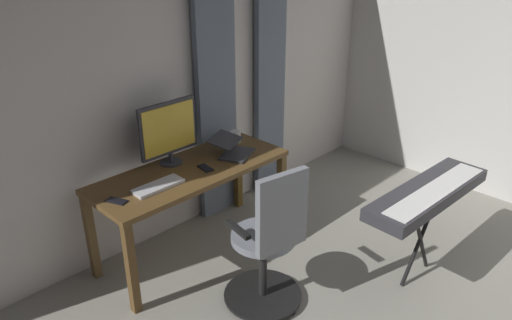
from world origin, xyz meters
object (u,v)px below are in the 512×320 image
mug_tea (235,137)px  piano_keyboard (428,195)px  desk (192,180)px  office_chair (269,245)px  cell_phone_by_monitor (205,168)px  computer_monitor (168,130)px  laptop (233,149)px  cell_phone_face_up (117,201)px  computer_keyboard (158,186)px

mug_tea → piano_keyboard: bearing=102.6°
desk → office_chair: 0.91m
cell_phone_by_monitor → mug_tea: 0.57m
computer_monitor → mug_tea: computer_monitor is taller
desk → office_chair: bearing=86.1°
laptop → cell_phone_face_up: laptop is taller
computer_monitor → laptop: bearing=152.3°
desk → mug_tea: mug_tea is taller
desk → computer_monitor: size_ratio=3.10×
cell_phone_face_up → piano_keyboard: (-1.64, 1.43, -0.05)m
office_chair → laptop: bearing=71.7°
office_chair → computer_monitor: (-0.02, -1.09, 0.52)m
computer_monitor → cell_phone_face_up: bearing=20.9°
cell_phone_by_monitor → mug_tea: mug_tea is taller
laptop → computer_monitor: bearing=-52.0°
piano_keyboard → computer_monitor: bearing=-56.6°
desk → laptop: laptop is taller
office_chair → laptop: office_chair is taller
computer_keyboard → laptop: bearing=-177.2°
office_chair → mug_tea: size_ratio=8.12×
laptop → mug_tea: bearing=-162.0°
laptop → mug_tea: (-0.20, -0.18, -0.00)m
cell_phone_by_monitor → cell_phone_face_up: bearing=5.0°
computer_keyboard → cell_phone_face_up: bearing=-5.9°
office_chair → cell_phone_by_monitor: bearing=90.7°
computer_monitor → cell_phone_face_up: computer_monitor is taller
desk → laptop: 0.43m
cell_phone_face_up → mug_tea: size_ratio=1.07×
piano_keyboard → laptop: bearing=-66.4°
mug_tea → desk: bearing=13.1°
computer_monitor → piano_keyboard: 1.98m
office_chair → laptop: size_ratio=2.70×
desk → computer_monitor: bearing=-77.3°
desk → office_chair: office_chair is taller
laptop → cell_phone_face_up: 1.08m
cell_phone_by_monitor → piano_keyboard: (-0.89, 1.40, -0.05)m
laptop → cell_phone_by_monitor: (0.33, 0.04, -0.05)m
mug_tea → computer_keyboard: bearing=12.8°
piano_keyboard → mug_tea: bearing=-75.2°
cell_phone_face_up → office_chair: bearing=103.8°
computer_monitor → mug_tea: bearing=175.3°
computer_monitor → cell_phone_by_monitor: (-0.12, 0.27, -0.27)m
cell_phone_face_up → computer_monitor: bearing=178.8°
office_chair → computer_keyboard: bearing=120.6°
computer_keyboard → cell_phone_by_monitor: size_ratio=2.62×
desk → mug_tea: bearing=-166.9°
office_chair → piano_keyboard: (-1.03, 0.59, 0.21)m
cell_phone_by_monitor → mug_tea: size_ratio=1.07×
laptop → cell_phone_by_monitor: laptop is taller
piano_keyboard → cell_phone_face_up: bearing=-38.8°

